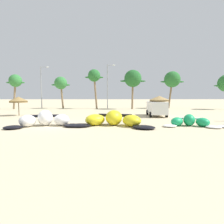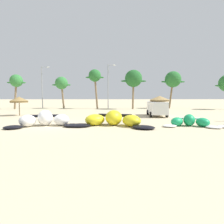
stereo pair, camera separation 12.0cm
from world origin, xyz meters
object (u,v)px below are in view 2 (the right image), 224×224
beach_umbrella_middle (159,99)px  kite_left (45,120)px  palm_center_left (95,76)px  palm_left (16,81)px  palm_center_right (133,79)px  lamppost_west_center (43,85)px  kite_center (190,122)px  beach_umbrella_near_van (19,100)px  lamppost_east_center (109,84)px  parked_van (157,108)px  palm_right_of_gap (173,80)px  palm_left_of_gap (61,84)px  kite_left_of_center (113,120)px

beach_umbrella_middle → kite_left: bearing=-145.8°
kite_left → beach_umbrella_middle: beach_umbrella_middle is taller
palm_center_left → palm_left: bearing=-176.2°
palm_center_right → lamppost_west_center: 19.09m
kite_left → lamppost_west_center: size_ratio=0.71×
palm_center_right → lamppost_west_center: lamppost_west_center is taller
kite_left → kite_center: 12.46m
beach_umbrella_near_van → palm_center_right: 21.08m
palm_center_left → lamppost_east_center: bearing=13.8°
palm_center_left → beach_umbrella_near_van: bearing=-123.5°
parked_van → palm_right_of_gap: (7.04, 15.34, 4.85)m
beach_umbrella_near_van → palm_left_of_gap: (1.99, 14.80, 3.04)m
palm_center_right → beach_umbrella_middle: bearing=-82.5°
parked_van → palm_right_of_gap: 17.56m
kite_left → kite_center: bearing=-1.4°
palm_left → lamppost_east_center: lamppost_east_center is taller
kite_center → lamppost_east_center: bearing=106.6°
kite_left → kite_left_of_center: kite_left is taller
beach_umbrella_middle → palm_left: bearing=151.4°
parked_van → palm_center_right: 14.15m
kite_left_of_center → palm_left_of_gap: (-10.26, 23.75, 4.64)m
beach_umbrella_middle → parked_van: beach_umbrella_middle is taller
palm_left_of_gap → lamppost_east_center: lamppost_east_center is taller
kite_left_of_center → beach_umbrella_near_van: (-12.25, 8.95, 1.60)m
kite_left_of_center → palm_center_right: size_ratio=0.97×
kite_center → kite_left: bearing=178.6°
palm_center_right → beach_umbrella_near_van: bearing=-143.4°
kite_left → parked_van: parked_van is taller
parked_van → palm_left: size_ratio=0.73×
kite_center → palm_left_of_gap: palm_left_of_gap is taller
palm_center_right → palm_right_of_gap: palm_right_of_gap is taller
kite_center → palm_right_of_gap: 25.26m
palm_left → lamppost_west_center: (4.10, 2.97, -0.49)m
palm_right_of_gap → kite_left: bearing=-128.5°
palm_center_left → lamppost_west_center: bearing=170.0°
kite_left → palm_center_left: palm_center_left is taller
kite_left_of_center → palm_center_left: 23.53m
beach_umbrella_middle → palm_left: size_ratio=0.38×
lamppost_west_center → palm_left_of_gap: bearing=-10.3°
kite_center → parked_van: (-0.76, 8.50, 0.70)m
palm_center_left → kite_left: bearing=-96.7°
kite_left_of_center → palm_right_of_gap: size_ratio=0.97×
kite_left_of_center → kite_left: bearing=-179.1°
kite_center → palm_center_left: bearing=113.2°
kite_left_of_center → beach_umbrella_middle: bearing=52.8°
palm_left_of_gap → palm_right_of_gap: bearing=-0.8°
kite_left_of_center → parked_van: 9.98m
beach_umbrella_middle → palm_right_of_gap: (6.71, 15.37, 3.69)m
kite_center → palm_center_left: palm_center_left is taller
kite_left → beach_umbrella_near_van: size_ratio=2.50×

